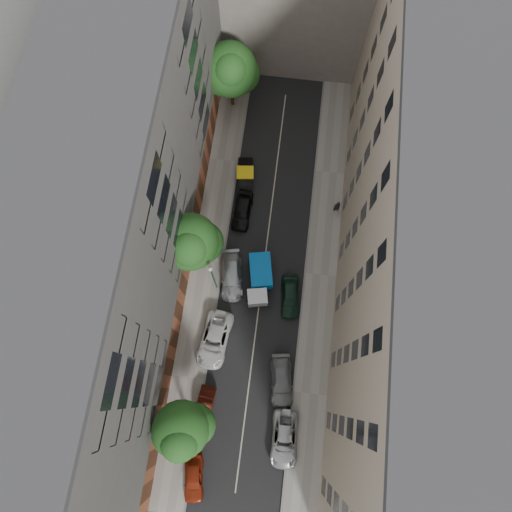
% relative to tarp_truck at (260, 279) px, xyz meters
% --- Properties ---
extents(ground, '(120.00, 120.00, 0.00)m').
position_rel_tarp_truck_xyz_m(ground, '(0.22, 1.43, -1.23)').
color(ground, '#4C4C49').
rests_on(ground, ground).
extents(road_surface, '(8.00, 44.00, 0.02)m').
position_rel_tarp_truck_xyz_m(road_surface, '(0.22, 1.43, -1.22)').
color(road_surface, black).
rests_on(road_surface, ground).
extents(sidewalk_left, '(3.00, 44.00, 0.15)m').
position_rel_tarp_truck_xyz_m(sidewalk_left, '(-5.28, 1.43, -1.16)').
color(sidewalk_left, gray).
rests_on(sidewalk_left, ground).
extents(sidewalk_right, '(3.00, 44.00, 0.15)m').
position_rel_tarp_truck_xyz_m(sidewalk_right, '(5.72, 1.43, -1.16)').
color(sidewalk_right, gray).
rests_on(sidewalk_right, ground).
extents(building_left, '(8.00, 44.00, 20.00)m').
position_rel_tarp_truck_xyz_m(building_left, '(-10.78, 1.43, 8.77)').
color(building_left, '#4B4946').
rests_on(building_left, ground).
extents(building_right, '(8.00, 44.00, 20.00)m').
position_rel_tarp_truck_xyz_m(building_right, '(11.22, 1.43, 8.77)').
color(building_right, tan).
rests_on(building_right, ground).
extents(tarp_truck, '(2.81, 5.16, 2.24)m').
position_rel_tarp_truck_xyz_m(tarp_truck, '(0.00, 0.00, 0.00)').
color(tarp_truck, black).
rests_on(tarp_truck, ground).
extents(car_left_0, '(2.13, 4.09, 1.33)m').
position_rel_tarp_truck_xyz_m(car_left_0, '(-3.38, -17.57, -0.57)').
color(car_left_0, maroon).
rests_on(car_left_0, ground).
extents(car_left_1, '(1.65, 3.95, 1.27)m').
position_rel_tarp_truck_xyz_m(car_left_1, '(-3.38, -11.97, -0.60)').
color(car_left_1, '#4D170F').
rests_on(car_left_1, ground).
extents(car_left_2, '(3.05, 5.63, 1.50)m').
position_rel_tarp_truck_xyz_m(car_left_2, '(-3.38, -6.01, -0.48)').
color(car_left_2, silver).
rests_on(car_left_2, ground).
extents(car_left_3, '(2.83, 5.21, 1.43)m').
position_rel_tarp_truck_xyz_m(car_left_3, '(-2.70, 0.10, -0.51)').
color(car_left_3, '#B0B0B5').
rests_on(car_left_3, ground).
extents(car_left_4, '(1.89, 4.35, 1.46)m').
position_rel_tarp_truck_xyz_m(car_left_4, '(-2.58, 6.83, -0.50)').
color(car_left_4, black).
rests_on(car_left_4, ground).
extents(car_left_5, '(2.01, 4.47, 1.42)m').
position_rel_tarp_truck_xyz_m(car_left_5, '(-2.76, 10.43, -0.52)').
color(car_left_5, black).
rests_on(car_left_5, ground).
extents(car_right_0, '(2.49, 5.00, 1.36)m').
position_rel_tarp_truck_xyz_m(car_right_0, '(3.82, -13.57, -0.55)').
color(car_right_0, '#BABABF').
rests_on(car_right_0, ground).
extents(car_right_1, '(2.58, 4.91, 1.36)m').
position_rel_tarp_truck_xyz_m(car_right_1, '(3.06, -8.85, -0.55)').
color(car_right_1, slate).
rests_on(car_right_1, ground).
extents(car_right_2, '(2.12, 4.38, 1.44)m').
position_rel_tarp_truck_xyz_m(car_right_2, '(3.02, -1.17, -0.51)').
color(car_right_2, black).
rests_on(car_right_2, ground).
extents(tree_near, '(4.79, 4.43, 7.93)m').
position_rel_tarp_truck_xyz_m(tree_near, '(-4.29, -13.61, 4.27)').
color(tree_near, '#382619').
rests_on(tree_near, sidewalk_left).
extents(tree_mid, '(5.29, 5.02, 8.36)m').
position_rel_tarp_truck_xyz_m(tree_mid, '(-6.09, 1.24, 4.46)').
color(tree_mid, '#382619').
rests_on(tree_mid, sidewalk_left).
extents(tree_far, '(5.52, 5.28, 8.09)m').
position_rel_tarp_truck_xyz_m(tree_far, '(-5.23, 19.18, 4.17)').
color(tree_far, '#382619').
rests_on(tree_far, sidewalk_left).
extents(lamp_post, '(0.36, 0.36, 6.66)m').
position_rel_tarp_truck_xyz_m(lamp_post, '(-3.98, -1.03, 3.00)').
color(lamp_post, '#17532E').
rests_on(lamp_post, sidewalk_left).
extents(pedestrian, '(0.76, 0.59, 1.87)m').
position_rel_tarp_truck_xyz_m(pedestrian, '(6.62, 8.27, -0.15)').
color(pedestrian, black).
rests_on(pedestrian, sidewalk_right).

